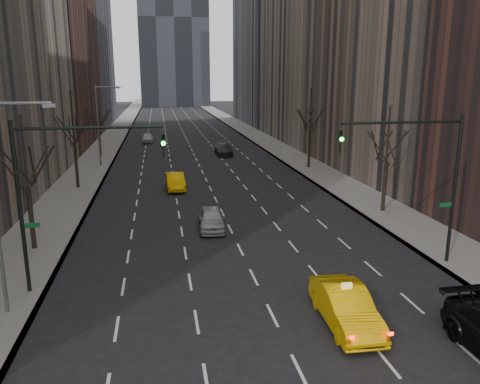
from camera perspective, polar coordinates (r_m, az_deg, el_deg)
name	(u,v)px	position (r m, az deg, el deg)	size (l,w,h in m)	color
sidewalk_left	(112,139)	(80.71, -15.38, 6.24)	(4.50, 320.00, 0.15)	slate
sidewalk_right	(256,136)	(82.06, 2.01, 6.84)	(4.50, 320.00, 0.15)	slate
tree_lw_b	(28,189)	(29.39, -24.42, 0.33)	(3.36, 3.50, 7.82)	black
tree_lw_c	(75,145)	(44.76, -19.51, 5.41)	(3.36, 3.50, 8.74)	black
tree_lw_d	(99,129)	(62.51, -16.84, 7.32)	(3.36, 3.50, 7.36)	black
tree_rw_b	(386,164)	(36.29, 17.37, 3.28)	(3.36, 3.50, 7.82)	black
tree_rw_c	(310,133)	(52.72, 8.51, 7.18)	(3.36, 3.50, 8.74)	black
traffic_mast_left	(57,179)	(22.65, -21.43, 1.52)	(6.69, 0.39, 8.00)	black
traffic_mast_right	(427,166)	(26.01, 21.87, 2.95)	(6.69, 0.39, 8.00)	black
streetlight_near	(1,187)	(21.17, -27.08, 0.52)	(2.83, 0.22, 9.00)	slate
streetlight_far	(101,117)	(55.27, -16.62, 8.71)	(2.83, 0.22, 9.00)	slate
taxi_sedan	(346,306)	(20.17, 12.74, -13.45)	(1.71, 4.91, 1.62)	#FDB905
silver_sedan_ahead	(212,219)	(31.47, -3.49, -3.26)	(1.71, 4.25, 1.45)	#9EA1A6
far_taxi	(175,181)	(43.04, -7.89, 1.30)	(1.58, 4.52, 1.49)	#FFB305
far_suv_grey	(223,149)	(62.00, -2.03, 5.22)	(2.08, 5.11, 1.48)	#28282D
far_car_white	(148,138)	(75.51, -11.20, 6.49)	(1.72, 4.27, 1.46)	beige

